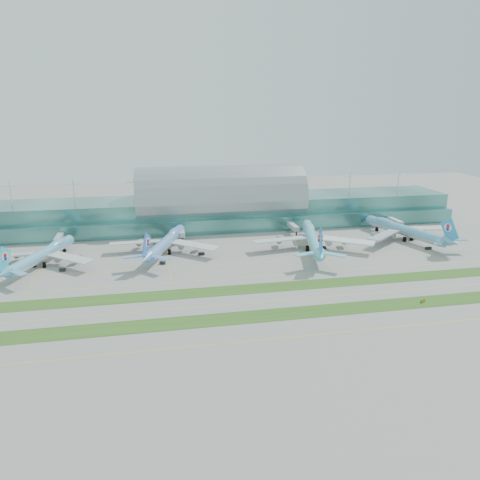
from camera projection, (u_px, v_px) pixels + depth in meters
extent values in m
plane|color=gray|center=(263.00, 290.00, 220.58)|extent=(700.00, 700.00, 0.00)
cube|color=#3D7A75|center=(220.00, 211.00, 340.43)|extent=(340.00, 42.00, 20.00)
cube|color=#3D7A75|center=(225.00, 226.00, 319.17)|extent=(340.00, 8.00, 10.00)
ellipsoid|color=#9EA5A8|center=(220.00, 197.00, 337.69)|extent=(340.00, 46.20, 16.17)
cylinder|color=white|center=(220.00, 187.00, 335.49)|extent=(0.80, 0.80, 16.00)
cube|color=#B2B7B7|center=(59.00, 237.00, 288.71)|extent=(3.50, 22.00, 3.00)
cylinder|color=black|center=(57.00, 247.00, 280.24)|extent=(1.00, 1.00, 4.00)
cube|color=#B2B7B7|center=(181.00, 231.00, 302.82)|extent=(3.50, 22.00, 3.00)
cylinder|color=black|center=(182.00, 241.00, 294.35)|extent=(1.00, 1.00, 4.00)
cube|color=#B2B7B7|center=(292.00, 226.00, 316.94)|extent=(3.50, 22.00, 3.00)
cylinder|color=black|center=(296.00, 234.00, 308.47)|extent=(1.00, 1.00, 4.00)
cube|color=#B2B7B7|center=(393.00, 221.00, 331.06)|extent=(3.50, 22.00, 3.00)
cylinder|color=black|center=(400.00, 229.00, 322.59)|extent=(1.00, 1.00, 4.00)
cube|color=#2D591E|center=(279.00, 314.00, 194.16)|extent=(420.00, 12.00, 0.08)
cube|color=#2D591E|center=(262.00, 288.00, 222.45)|extent=(420.00, 12.00, 0.08)
cube|color=yellow|center=(294.00, 337.00, 175.31)|extent=(420.00, 0.35, 0.01)
cube|color=yellow|center=(270.00, 301.00, 207.38)|extent=(420.00, 0.35, 0.01)
cube|color=yellow|center=(254.00, 277.00, 237.55)|extent=(420.00, 0.35, 0.01)
cube|color=yellow|center=(245.00, 263.00, 258.30)|extent=(420.00, 0.35, 0.01)
cylinder|color=#5CA7CA|center=(42.00, 255.00, 253.52)|extent=(25.74, 58.51, 6.00)
ellipsoid|color=#5CA7CA|center=(58.00, 243.00, 269.04)|extent=(11.48, 19.08, 4.27)
cone|color=#5CA7CA|center=(71.00, 239.00, 284.25)|extent=(7.27, 6.57, 6.00)
cone|color=#5CA7CA|center=(3.00, 274.00, 220.99)|extent=(8.28, 10.11, 5.70)
cube|color=silver|center=(11.00, 255.00, 254.20)|extent=(29.30, 8.50, 1.18)
cylinder|color=gray|center=(24.00, 256.00, 259.12)|extent=(4.88, 6.11, 3.29)
cube|color=silver|center=(71.00, 258.00, 249.37)|extent=(26.54, 24.70, 1.18)
cylinder|color=gray|center=(68.00, 258.00, 255.50)|extent=(4.88, 6.11, 3.29)
cube|color=#31B3DA|center=(4.00, 260.00, 221.16)|extent=(4.81, 12.17, 13.94)
cylinder|color=silver|center=(4.00, 257.00, 221.68)|extent=(2.38, 4.67, 4.64)
cylinder|color=black|center=(64.00, 250.00, 276.42)|extent=(1.74, 1.74, 2.90)
cylinder|color=black|center=(34.00, 264.00, 251.46)|extent=(1.74, 1.74, 2.90)
cylinder|color=black|center=(44.00, 265.00, 250.65)|extent=(1.74, 1.74, 2.90)
cylinder|color=#6399DA|center=(166.00, 242.00, 276.07)|extent=(26.98, 60.67, 6.23)
ellipsoid|color=#6399DA|center=(174.00, 232.00, 292.17)|extent=(11.99, 19.81, 4.44)
cone|color=#6399DA|center=(181.00, 228.00, 307.96)|extent=(7.56, 6.84, 6.23)
cone|color=#6399DA|center=(146.00, 259.00, 242.32)|extent=(8.63, 10.51, 5.91)
cube|color=white|center=(136.00, 242.00, 276.85)|extent=(30.39, 8.69, 1.23)
cylinder|color=gray|center=(146.00, 244.00, 281.94)|extent=(5.09, 6.35, 3.41)
cube|color=white|center=(195.00, 245.00, 271.68)|extent=(27.49, 25.73, 1.23)
cylinder|color=gray|center=(190.00, 246.00, 278.06)|extent=(5.09, 6.35, 3.41)
cube|color=blue|center=(146.00, 246.00, 242.49)|extent=(5.05, 12.62, 14.48)
cylinder|color=white|center=(147.00, 242.00, 243.03)|extent=(2.49, 4.84, 4.82)
cylinder|color=black|center=(177.00, 239.00, 299.83)|extent=(1.81, 1.81, 3.01)
cylinder|color=black|center=(159.00, 251.00, 273.95)|extent=(1.81, 1.81, 3.01)
cylinder|color=black|center=(169.00, 252.00, 273.08)|extent=(1.81, 1.81, 3.01)
cylinder|color=#68CEE6|center=(312.00, 238.00, 281.60)|extent=(22.78, 68.06, 6.84)
ellipsoid|color=#68CEE6|center=(309.00, 228.00, 299.48)|extent=(11.22, 21.73, 4.87)
cone|color=#68CEE6|center=(307.00, 224.00, 316.99)|extent=(7.95, 6.97, 6.84)
cone|color=#68CEE6|center=(320.00, 256.00, 244.14)|extent=(8.65, 11.18, 6.50)
cube|color=white|center=(280.00, 240.00, 280.38)|extent=(33.94, 13.02, 1.35)
cylinder|color=#999EA2|center=(287.00, 241.00, 286.55)|extent=(5.08, 6.78, 3.75)
cube|color=white|center=(346.00, 241.00, 278.81)|extent=(31.73, 26.03, 1.35)
cylinder|color=#999EA2|center=(336.00, 241.00, 285.37)|extent=(5.08, 6.78, 3.75)
cube|color=#3183DD|center=(321.00, 242.00, 244.36)|extent=(4.06, 14.24, 15.90)
cylinder|color=white|center=(320.00, 238.00, 244.96)|extent=(2.21, 5.38, 5.29)
cylinder|color=black|center=(308.00, 235.00, 307.96)|extent=(1.99, 1.99, 3.31)
cylinder|color=black|center=(307.00, 249.00, 278.88)|extent=(1.99, 1.99, 3.31)
cylinder|color=black|center=(318.00, 249.00, 278.62)|extent=(1.99, 1.99, 3.31)
cylinder|color=#5BA1C9|center=(404.00, 230.00, 302.36)|extent=(23.21, 63.79, 6.44)
ellipsoid|color=#5BA1C9|center=(384.00, 221.00, 317.37)|extent=(11.07, 20.49, 4.59)
cone|color=#5BA1C9|center=(367.00, 219.00, 332.18)|extent=(7.58, 6.71, 6.44)
cone|color=#5BA1C9|center=(451.00, 242.00, 270.77)|extent=(8.37, 10.63, 6.12)
cube|color=silver|center=(384.00, 235.00, 292.64)|extent=(29.52, 25.10, 1.27)
cylinder|color=gray|center=(383.00, 235.00, 300.07)|extent=(4.91, 6.44, 3.53)
cube|color=silver|center=(427.00, 228.00, 308.73)|extent=(31.85, 11.40, 1.27)
cylinder|color=gray|center=(415.00, 230.00, 312.14)|extent=(4.91, 6.44, 3.53)
cube|color=#309AD7|center=(450.00, 230.00, 270.76)|extent=(4.20, 13.33, 14.97)
cylinder|color=white|center=(448.00, 227.00, 271.22)|extent=(2.22, 5.05, 4.98)
cylinder|color=black|center=(377.00, 229.00, 324.71)|extent=(1.87, 1.87, 3.12)
cylinder|color=black|center=(404.00, 239.00, 298.76)|extent=(1.87, 1.87, 3.12)
cylinder|color=black|center=(412.00, 238.00, 301.44)|extent=(1.87, 1.87, 3.12)
cube|color=black|center=(63.00, 270.00, 245.12)|extent=(3.14, 1.86, 1.57)
cube|color=black|center=(163.00, 263.00, 256.15)|extent=(3.58, 2.54, 1.57)
cube|color=black|center=(201.00, 254.00, 271.93)|extent=(3.78, 2.31, 1.57)
cube|color=gold|center=(309.00, 249.00, 281.14)|extent=(3.37, 2.39, 1.25)
cube|color=black|center=(323.00, 247.00, 284.09)|extent=(3.51, 2.48, 1.49)
cube|color=black|center=(428.00, 248.00, 282.41)|extent=(3.76, 2.08, 1.54)
cube|color=black|center=(449.00, 244.00, 291.95)|extent=(3.42, 1.64, 1.36)
cube|color=black|center=(423.00, 301.00, 205.80)|extent=(2.72, 1.17, 1.18)
cube|color=gold|center=(423.00, 302.00, 205.65)|extent=(2.24, 0.82, 0.86)
cylinder|color=black|center=(421.00, 302.00, 205.42)|extent=(0.13, 0.13, 0.54)
cylinder|color=black|center=(424.00, 302.00, 206.36)|extent=(0.13, 0.13, 0.54)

